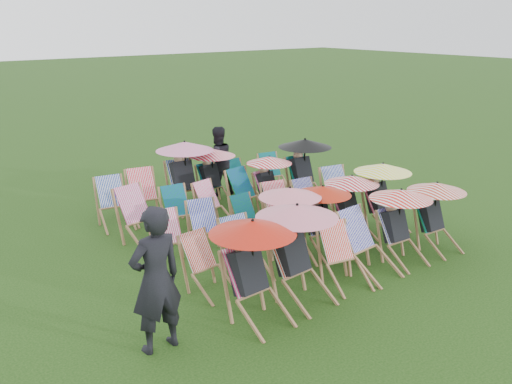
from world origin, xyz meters
TOP-DOWN VIEW (x-y plane):
  - ground at (0.00, 0.00)m, footprint 100.00×100.00m
  - deckchair_0 at (-2.02, -2.24)m, footprint 1.18×1.25m
  - deckchair_1 at (-1.15, -2.15)m, footprint 1.20×1.27m
  - deckchair_2 at (-0.28, -2.22)m, footprint 0.75×0.94m
  - deckchair_3 at (0.30, -2.21)m, footprint 0.76×1.00m
  - deckchair_4 at (1.11, -2.18)m, footprint 1.05×1.09m
  - deckchair_5 at (2.03, -2.23)m, footprint 1.02×1.06m
  - deckchair_6 at (-2.06, -1.15)m, footprint 0.67×0.86m
  - deckchair_7 at (-1.30, -1.06)m, footprint 0.65×0.87m
  - deckchair_8 at (-0.32, -1.01)m, footprint 1.06×1.13m
  - deckchair_9 at (0.36, -1.10)m, footprint 1.00×1.05m
  - deckchair_10 at (1.25, -0.97)m, footprint 1.01×1.08m
  - deckchair_11 at (2.06, -1.01)m, footprint 1.10×1.16m
  - deckchair_12 at (-2.00, 0.05)m, footprint 0.67×0.86m
  - deckchair_13 at (-1.26, 0.08)m, footprint 0.74×0.92m
  - deckchair_14 at (-0.32, 0.11)m, footprint 0.55×0.76m
  - deckchair_15 at (0.45, 0.12)m, footprint 0.76×0.94m
  - deckchair_16 at (1.16, 0.03)m, footprint 0.65×0.85m
  - deckchair_17 at (1.97, -0.01)m, footprint 0.82×1.02m
  - deckchair_18 at (-1.95, 1.19)m, footprint 0.82×1.03m
  - deckchair_19 at (-1.19, 1.14)m, footprint 0.68×0.89m
  - deckchair_20 at (-0.39, 1.17)m, footprint 0.70×0.88m
  - deckchair_21 at (0.45, 1.14)m, footprint 0.77×0.98m
  - deckchair_22 at (1.11, 1.27)m, footprint 0.97×1.03m
  - deckchair_23 at (2.08, 1.23)m, footprint 1.18×1.24m
  - deckchair_24 at (-1.97, 2.36)m, footprint 0.76×0.96m
  - deckchair_25 at (-1.31, 2.31)m, footprint 0.83×1.03m
  - deckchair_26 at (-0.31, 2.40)m, footprint 1.23×1.30m
  - deckchair_27 at (0.39, 2.39)m, footprint 1.02×1.06m
  - deckchair_28 at (1.19, 2.41)m, footprint 0.60×0.79m
  - deckchair_29 at (2.03, 2.27)m, footprint 0.71×0.89m
  - person_left at (-3.40, -2.06)m, footprint 0.70×0.47m
  - person_rear at (0.83, 2.88)m, footprint 0.86×0.72m

SIDE VIEW (x-z plane):
  - ground at x=0.00m, z-range 0.00..0.00m
  - deckchair_14 at x=-0.32m, z-range 0.00..0.82m
  - deckchair_28 at x=1.19m, z-range 0.00..0.82m
  - deckchair_20 at x=-0.39m, z-range 0.00..0.86m
  - deckchair_29 at x=2.03m, z-range 0.00..0.87m
  - deckchair_12 at x=-2.00m, z-range 0.00..0.87m
  - deckchair_6 at x=-2.06m, z-range 0.00..0.87m
  - deckchair_16 at x=1.16m, z-range 0.00..0.87m
  - deckchair_13 at x=-1.26m, z-range 0.00..0.89m
  - deckchair_19 at x=-1.19m, z-range 0.00..0.90m
  - deckchair_15 at x=0.45m, z-range 0.00..0.91m
  - deckchair_2 at x=-0.28m, z-range 0.00..0.92m
  - deckchair_7 at x=-1.30m, z-range 0.00..0.92m
  - deckchair_24 at x=-1.97m, z-range 0.00..0.94m
  - deckchair_21 at x=0.45m, z-range 0.00..0.98m
  - deckchair_17 at x=1.97m, z-range 0.00..1.00m
  - deckchair_25 at x=-1.31m, z-range 0.00..1.00m
  - deckchair_18 at x=-1.95m, z-range 0.00..1.02m
  - deckchair_3 at x=0.30m, z-range 0.00..1.02m
  - deckchair_22 at x=1.11m, z-range 0.03..1.18m
  - deckchair_9 at x=0.36m, z-range 0.03..1.22m
  - deckchair_10 at x=1.25m, z-range 0.03..1.23m
  - deckchair_5 at x=2.03m, z-range 0.03..1.24m
  - deckchair_27 at x=0.39m, z-range 0.03..1.25m
  - deckchair_4 at x=1.11m, z-range 0.03..1.28m
  - deckchair_8 at x=-0.32m, z-range 0.03..1.29m
  - deckchair_11 at x=2.06m, z-range 0.04..1.34m
  - deckchair_23 at x=2.08m, z-range 0.04..1.44m
  - deckchair_0 at x=-2.02m, z-range 0.04..1.44m
  - deckchair_1 at x=-1.15m, z-range 0.04..1.46m
  - deckchair_26 at x=-0.31m, z-range 0.04..1.50m
  - person_rear at x=0.83m, z-range 0.00..1.60m
  - person_left at x=-3.40m, z-range 0.00..1.88m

